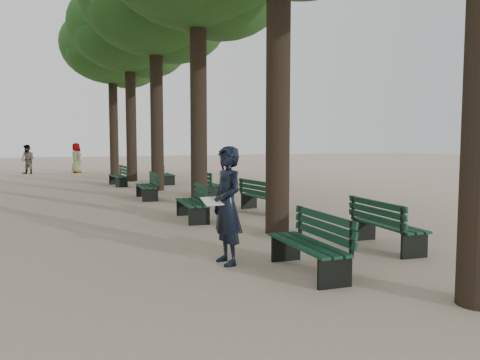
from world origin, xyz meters
name	(u,v)px	position (x,y,z in m)	size (l,w,h in m)	color
ground	(288,277)	(0.00, 0.00, 0.00)	(120.00, 120.00, 0.00)	#C0A791
tree_central_3	(155,0)	(1.50, 13.00, 7.65)	(6.00, 6.00, 9.95)	#33261C
tree_central_4	(129,28)	(1.50, 18.00, 7.65)	(6.00, 6.00, 9.95)	#33261C
tree_central_5	(112,46)	(1.50, 23.00, 7.65)	(6.00, 6.00, 9.95)	#33261C
bench_left_0	(308,256)	(0.37, 0.05, 0.27)	(0.73, 1.85, 0.92)	black
bench_left_1	(192,209)	(0.37, 5.41, 0.27)	(0.78, 1.86, 0.92)	black
bench_left_2	(146,191)	(0.37, 10.27, 0.27)	(0.73, 1.85, 0.92)	black
bench_left_3	(118,180)	(0.37, 15.68, 0.27)	(0.59, 1.81, 0.92)	black
bench_right_0	(387,234)	(2.63, 0.82, 0.27)	(0.79, 1.86, 0.92)	black
bench_right_1	(262,203)	(2.63, 5.87, 0.27)	(0.65, 1.82, 0.92)	black
bench_right_2	(210,189)	(2.63, 10.02, 0.27)	(0.57, 1.80, 0.92)	black
bench_right_3	(166,178)	(2.63, 15.73, 0.27)	(0.73, 1.84, 0.92)	black
man_with_map	(227,206)	(-0.52, 1.07, 0.96)	(0.65, 0.79, 1.93)	black
pedestrian_c	(222,162)	(7.69, 20.86, 0.77)	(0.90, 0.31, 1.53)	#262628
pedestrian_d	(76,158)	(-0.42, 25.74, 0.96)	(0.94, 0.38, 1.92)	#262628
pedestrian_a	(28,159)	(-3.26, 25.86, 0.91)	(0.89, 0.36, 1.82)	#262628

